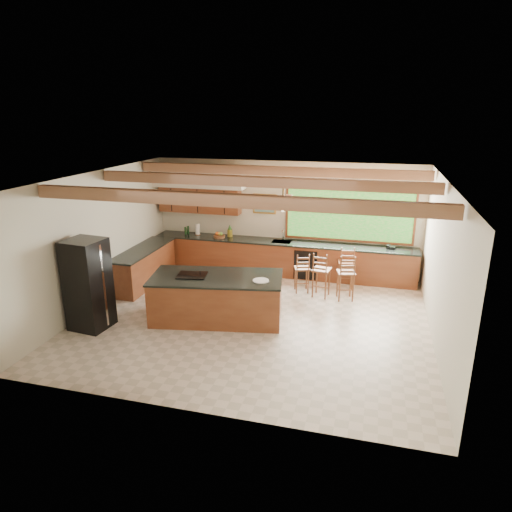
# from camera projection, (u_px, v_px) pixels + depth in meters

# --- Properties ---
(ground) EXTENTS (7.20, 7.20, 0.00)m
(ground) POSITION_uv_depth(u_px,v_px,m) (253.00, 319.00, 9.73)
(ground) COLOR beige
(ground) RESTS_ON ground
(room_shell) EXTENTS (7.27, 6.54, 3.02)m
(room_shell) POSITION_uv_depth(u_px,v_px,m) (254.00, 211.00, 9.70)
(room_shell) COLOR beige
(room_shell) RESTS_ON ground
(counter_run) EXTENTS (7.12, 3.10, 1.26)m
(counter_run) POSITION_uv_depth(u_px,v_px,m) (248.00, 260.00, 12.11)
(counter_run) COLOR brown
(counter_run) RESTS_ON ground
(island) EXTENTS (2.91, 1.74, 0.97)m
(island) POSITION_uv_depth(u_px,v_px,m) (217.00, 297.00, 9.63)
(island) COLOR brown
(island) RESTS_ON ground
(refrigerator) EXTENTS (0.79, 0.77, 1.85)m
(refrigerator) POSITION_uv_depth(u_px,v_px,m) (88.00, 284.00, 9.12)
(refrigerator) COLOR black
(refrigerator) RESTS_ON ground
(bar_stool_a) EXTENTS (0.45, 0.45, 1.11)m
(bar_stool_a) POSITION_uv_depth(u_px,v_px,m) (321.00, 271.00, 10.69)
(bar_stool_a) COLOR brown
(bar_stool_a) RESTS_ON ground
(bar_stool_b) EXTENTS (0.45, 0.45, 1.00)m
(bar_stool_b) POSITION_uv_depth(u_px,v_px,m) (302.00, 269.00, 11.00)
(bar_stool_b) COLOR brown
(bar_stool_b) RESTS_ON ground
(bar_stool_c) EXTENTS (0.45, 0.45, 1.09)m
(bar_stool_c) POSITION_uv_depth(u_px,v_px,m) (346.00, 263.00, 11.25)
(bar_stool_c) COLOR brown
(bar_stool_c) RESTS_ON ground
(bar_stool_d) EXTENTS (0.48, 0.48, 1.10)m
(bar_stool_d) POSITION_uv_depth(u_px,v_px,m) (346.00, 274.00, 10.52)
(bar_stool_d) COLOR brown
(bar_stool_d) RESTS_ON ground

